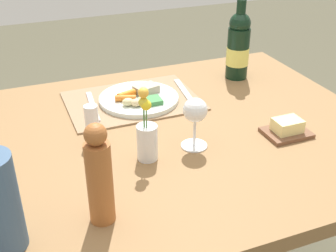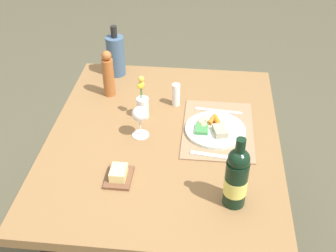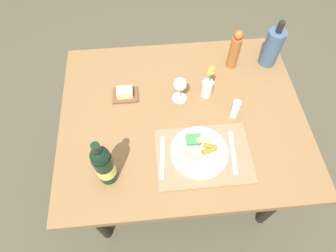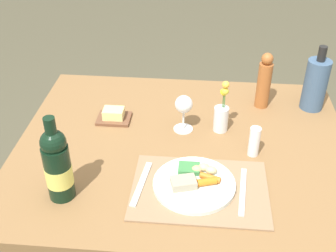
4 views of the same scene
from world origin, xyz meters
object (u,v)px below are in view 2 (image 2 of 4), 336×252
Objects in this scene: salt_shaker at (176,95)px; dinner_plate at (214,129)px; dining_table at (164,149)px; knife at (219,111)px; flower_vase at (143,104)px; cooler_bottle at (116,55)px; pepper_mill at (108,74)px; butter_dish at (119,175)px; fork at (216,156)px; wine_bottle at (236,178)px; wine_glass at (140,116)px.

dinner_plate is at bearing -136.90° from salt_shaker.
dining_table is 4.59× the size of dinner_plate.
dinner_plate is at bearing 178.72° from knife.
knife is 1.04× the size of flower_vase.
cooler_bottle is at bearing 48.77° from dinner_plate.
dining_table is 0.32m from knife.
salt_shaker is at bearing -51.75° from flower_vase.
pepper_mill is 0.87× the size of cooler_bottle.
dinner_plate is 2.04× the size of butter_dish.
dinner_plate is (0.05, -0.22, 0.09)m from dining_table.
fork is 0.89× the size of pepper_mill.
fork is 0.27m from wine_bottle.
pepper_mill reaches higher than fork.
pepper_mill is (0.26, 0.52, 0.10)m from dinner_plate.
wine_glass is at bearing -147.03° from pepper_mill.
knife is at bearing -79.13° from flower_vase.
fork is 1.63× the size of butter_dish.
dining_table is 0.63m from cooler_bottle.
butter_dish is at bearing 161.99° from salt_shaker.
flower_vase reaches higher than salt_shaker.
cooler_bottle is (0.26, 0.34, 0.05)m from salt_shaker.
salt_shaker is 0.53× the size of flower_vase.
dinner_plate is 1.27× the size of flower_vase.
wine_glass is 0.70× the size of flower_vase.
wine_bottle reaches higher than dinner_plate.
salt_shaker is 0.86× the size of butter_dish.
pepper_mill is (0.67, 0.60, -0.01)m from wine_bottle.
fork is 0.32m from knife.
dinner_plate is 1.22× the size of knife.
wine_glass is 0.62× the size of pepper_mill.
wine_glass reaches higher than knife.
wine_bottle is 1.06m from cooler_bottle.
pepper_mill reaches higher than dinner_plate.
knife is at bearing -102.66° from salt_shaker.
salt_shaker reaches higher than dining_table.
dinner_plate is at bearing -77.07° from dining_table.
dinner_plate is at bearing -116.25° from pepper_mill.
wine_glass is 0.37m from pepper_mill.
flower_vase reaches higher than wine_glass.
butter_dish is 0.82m from cooler_bottle.
dinner_plate is 1.25× the size of fork.
salt_shaker is 0.47× the size of pepper_mill.
knife is at bearing -37.80° from butter_dish.
dining_table is 5.12× the size of pepper_mill.
butter_dish is at bearing 120.58° from fork.
dinner_plate is 0.71m from cooler_bottle.
flower_vase reaches higher than dinner_plate.
wine_glass is 0.56m from cooler_bottle.
knife is 0.91× the size of pepper_mill.
pepper_mill reaches higher than butter_dish.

